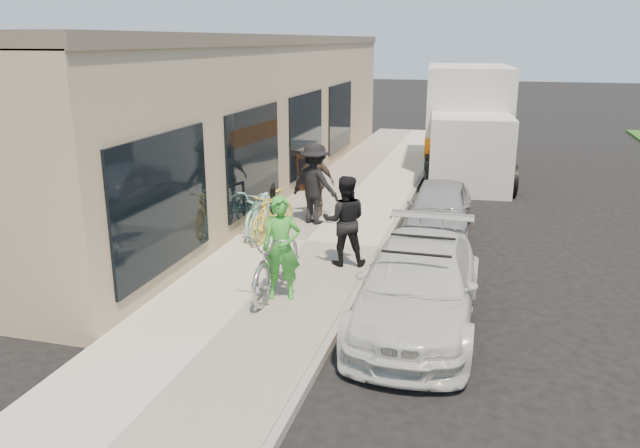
# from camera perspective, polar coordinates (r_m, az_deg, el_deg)

# --- Properties ---
(ground) EXTENTS (120.00, 120.00, 0.00)m
(ground) POSITION_cam_1_polar(r_m,az_deg,el_deg) (9.69, 5.05, -8.63)
(ground) COLOR black
(ground) RESTS_ON ground
(sidewalk) EXTENTS (3.00, 34.00, 0.15)m
(sidewalk) POSITION_cam_1_polar(r_m,az_deg,el_deg) (12.81, -1.28, -1.83)
(sidewalk) COLOR #B9B6A6
(sidewalk) RESTS_ON ground
(curb) EXTENTS (0.12, 34.00, 0.13)m
(curb) POSITION_cam_1_polar(r_m,az_deg,el_deg) (12.48, 5.56, -2.46)
(curb) COLOR gray
(curb) RESTS_ON ground
(storefront) EXTENTS (3.60, 20.00, 4.22)m
(storefront) POSITION_cam_1_polar(r_m,az_deg,el_deg) (18.06, -6.72, 10.10)
(storefront) COLOR tan
(storefront) RESTS_ON ground
(bike_rack) EXTENTS (0.21, 0.62, 0.90)m
(bike_rack) POSITION_cam_1_polar(r_m,az_deg,el_deg) (13.71, -4.33, 2.06)
(bike_rack) COLOR black
(bike_rack) RESTS_ON sidewalk
(sandwich_board) EXTENTS (0.78, 0.79, 1.01)m
(sandwich_board) POSITION_cam_1_polar(r_m,az_deg,el_deg) (16.97, -1.13, 4.82)
(sandwich_board) COLOR black
(sandwich_board) RESTS_ON sidewalk
(sedan_white) EXTENTS (1.76, 4.25, 1.27)m
(sedan_white) POSITION_cam_1_polar(r_m,az_deg,el_deg) (9.39, 8.97, -5.53)
(sedan_white) COLOR silver
(sedan_white) RESTS_ON ground
(sedan_silver) EXTENTS (1.37, 3.35, 1.14)m
(sedan_silver) POSITION_cam_1_polar(r_m,az_deg,el_deg) (13.92, 10.87, 1.49)
(sedan_silver) COLOR #ABABB0
(sedan_silver) RESTS_ON ground
(moving_truck) EXTENTS (3.12, 6.93, 3.31)m
(moving_truck) POSITION_cam_1_polar(r_m,az_deg,el_deg) (20.57, 13.26, 8.70)
(moving_truck) COLOR silver
(moving_truck) RESTS_ON ground
(tandem_bike) EXTENTS (0.73, 2.08, 1.09)m
(tandem_bike) POSITION_cam_1_polar(r_m,az_deg,el_deg) (10.10, -3.92, -3.26)
(tandem_bike) COLOR #B2B2B4
(tandem_bike) RESTS_ON sidewalk
(woman_rider) EXTENTS (0.70, 0.56, 1.66)m
(woman_rider) POSITION_cam_1_polar(r_m,az_deg,el_deg) (9.76, -3.55, -2.20)
(woman_rider) COLOR green
(woman_rider) RESTS_ON sidewalk
(man_standing) EXTENTS (0.93, 0.80, 1.65)m
(man_standing) POSITION_cam_1_polar(r_m,az_deg,el_deg) (11.23, 2.26, 0.31)
(man_standing) COLOR black
(man_standing) RESTS_ON sidewalk
(cruiser_bike_a) EXTENTS (0.42, 1.47, 0.88)m
(cruiser_bike_a) POSITION_cam_1_polar(r_m,az_deg,el_deg) (13.00, -5.32, 0.75)
(cruiser_bike_a) COLOR #98E2D8
(cruiser_bike_a) RESTS_ON sidewalk
(cruiser_bike_b) EXTENTS (0.75, 1.90, 0.98)m
(cruiser_bike_b) POSITION_cam_1_polar(r_m,az_deg,el_deg) (13.27, -5.43, 1.30)
(cruiser_bike_b) COLOR #98E2D8
(cruiser_bike_b) RESTS_ON sidewalk
(cruiser_bike_c) EXTENTS (0.77, 1.72, 1.00)m
(cruiser_bike_c) POSITION_cam_1_polar(r_m,az_deg,el_deg) (12.83, -4.32, 0.83)
(cruiser_bike_c) COLOR yellow
(cruiser_bike_c) RESTS_ON sidewalk
(bystander_a) EXTENTS (1.31, 1.00, 1.80)m
(bystander_a) POSITION_cam_1_polar(r_m,az_deg,el_deg) (13.80, -0.50, 3.71)
(bystander_a) COLOR black
(bystander_a) RESTS_ON sidewalk
(bystander_b) EXTENTS (0.96, 0.46, 1.59)m
(bystander_b) POSITION_cam_1_polar(r_m,az_deg,el_deg) (14.48, -0.47, 3.89)
(bystander_b) COLOR #504139
(bystander_b) RESTS_ON sidewalk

